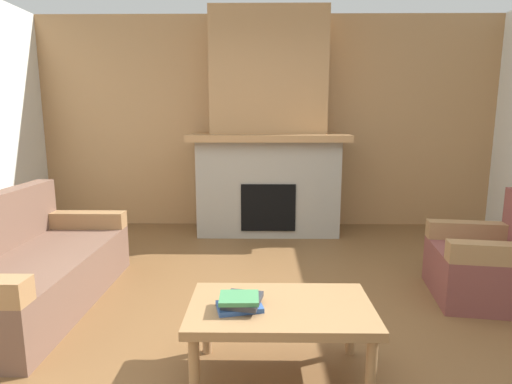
# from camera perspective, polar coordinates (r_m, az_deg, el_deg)

# --- Properties ---
(ground) EXTENTS (9.00, 9.00, 0.00)m
(ground) POSITION_cam_1_polar(r_m,az_deg,el_deg) (2.94, 2.43, -19.02)
(ground) COLOR brown
(wall_back_wood_panel) EXTENTS (6.00, 0.12, 2.70)m
(wall_back_wood_panel) POSITION_cam_1_polar(r_m,az_deg,el_deg) (5.56, 1.60, 9.37)
(wall_back_wood_panel) COLOR #A87A4C
(wall_back_wood_panel) RESTS_ON ground
(fireplace) EXTENTS (1.90, 0.82, 2.70)m
(fireplace) POSITION_cam_1_polar(r_m,az_deg,el_deg) (5.20, 1.65, 7.24)
(fireplace) COLOR gray
(fireplace) RESTS_ON ground
(couch) EXTENTS (0.85, 1.81, 0.85)m
(couch) POSITION_cam_1_polar(r_m,az_deg,el_deg) (3.67, -28.68, -9.35)
(couch) COLOR brown
(couch) RESTS_ON ground
(armchair) EXTENTS (0.87, 0.87, 0.85)m
(armchair) POSITION_cam_1_polar(r_m,az_deg,el_deg) (3.83, 29.50, -8.51)
(armchair) COLOR brown
(armchair) RESTS_ON ground
(coffee_table) EXTENTS (1.00, 0.60, 0.43)m
(coffee_table) POSITION_cam_1_polar(r_m,az_deg,el_deg) (2.38, 3.38, -16.30)
(coffee_table) COLOR #997047
(coffee_table) RESTS_ON ground
(book_stack_near_edge) EXTENTS (0.27, 0.25, 0.08)m
(book_stack_near_edge) POSITION_cam_1_polar(r_m,az_deg,el_deg) (2.29, -2.11, -14.75)
(book_stack_near_edge) COLOR #335699
(book_stack_near_edge) RESTS_ON coffee_table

